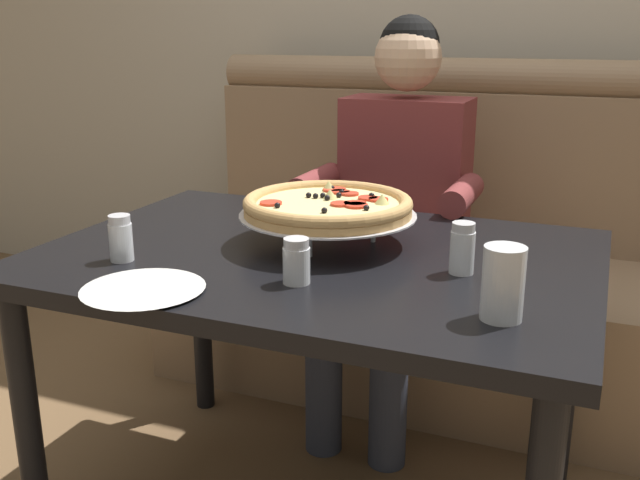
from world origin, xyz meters
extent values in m
cube|color=#937556|center=(0.00, 0.79, 0.23)|extent=(1.72, 0.60, 0.46)
cube|color=#937556|center=(0.00, 1.18, 0.69)|extent=(1.72, 0.18, 0.65)
cylinder|color=#937556|center=(0.00, 1.18, 1.06)|extent=(1.72, 0.14, 0.14)
cube|color=black|center=(0.00, 0.00, 0.71)|extent=(1.28, 0.91, 0.04)
cylinder|color=black|center=(-0.57, -0.38, 0.34)|extent=(0.06, 0.06, 0.69)
cylinder|color=black|center=(-0.57, 0.38, 0.34)|extent=(0.06, 0.06, 0.69)
cylinder|color=black|center=(0.57, 0.38, 0.34)|extent=(0.06, 0.06, 0.69)
cube|color=#2D3342|center=(0.00, 0.54, 0.54)|extent=(0.34, 0.40, 0.15)
cylinder|color=#2D3342|center=(-0.10, 0.29, 0.23)|extent=(0.11, 0.11, 0.46)
cylinder|color=#2D3342|center=(0.10, 0.29, 0.23)|extent=(0.11, 0.11, 0.46)
cube|color=brown|center=(0.00, 0.76, 0.74)|extent=(0.40, 0.22, 0.56)
cylinder|color=brown|center=(-0.23, 0.54, 0.77)|extent=(0.08, 0.28, 0.08)
cylinder|color=brown|center=(0.23, 0.54, 0.77)|extent=(0.08, 0.28, 0.08)
sphere|color=#DBB28E|center=(0.00, 0.74, 1.15)|extent=(0.21, 0.21, 0.21)
sphere|color=black|center=(0.00, 0.75, 1.18)|extent=(0.19, 0.19, 0.19)
cylinder|color=silver|center=(0.00, -0.04, 0.76)|extent=(0.01, 0.01, 0.07)
cylinder|color=silver|center=(-0.09, 0.12, 0.76)|extent=(0.01, 0.01, 0.07)
cylinder|color=silver|center=(0.10, 0.12, 0.76)|extent=(0.01, 0.01, 0.07)
torus|color=silver|center=(0.00, 0.07, 0.79)|extent=(0.23, 0.23, 0.01)
cylinder|color=silver|center=(0.00, 0.07, 0.80)|extent=(0.43, 0.43, 0.00)
cylinder|color=tan|center=(0.00, 0.07, 0.81)|extent=(0.40, 0.40, 0.02)
torus|color=tan|center=(0.00, 0.07, 0.83)|extent=(0.41, 0.41, 0.03)
cylinder|color=beige|center=(0.00, 0.07, 0.83)|extent=(0.34, 0.34, 0.01)
cylinder|color=red|center=(0.08, 0.14, 0.83)|extent=(0.05, 0.05, 0.01)
cylinder|color=red|center=(-0.01, 0.17, 0.83)|extent=(0.05, 0.05, 0.01)
cylinder|color=red|center=(-0.03, 0.19, 0.83)|extent=(0.06, 0.06, 0.01)
cylinder|color=red|center=(0.11, 0.13, 0.83)|extent=(0.05, 0.05, 0.01)
cylinder|color=red|center=(0.07, 0.07, 0.83)|extent=(0.05, 0.05, 0.01)
cylinder|color=red|center=(0.02, 0.16, 0.83)|extent=(0.04, 0.04, 0.01)
cylinder|color=red|center=(0.04, 0.05, 0.83)|extent=(0.05, 0.05, 0.01)
cylinder|color=red|center=(0.08, 0.05, 0.83)|extent=(0.05, 0.05, 0.01)
cylinder|color=red|center=(-0.12, 0.00, 0.83)|extent=(0.05, 0.05, 0.01)
sphere|color=black|center=(-0.09, -0.03, 0.84)|extent=(0.01, 0.01, 0.01)
sphere|color=black|center=(-0.03, 0.11, 0.84)|extent=(0.01, 0.01, 0.01)
sphere|color=black|center=(0.08, 0.15, 0.84)|extent=(0.01, 0.01, 0.01)
sphere|color=black|center=(0.01, 0.13, 0.84)|extent=(0.01, 0.01, 0.01)
sphere|color=black|center=(0.00, 0.16, 0.84)|extent=(0.01, 0.01, 0.01)
sphere|color=black|center=(-0.01, 0.09, 0.84)|extent=(0.01, 0.01, 0.01)
sphere|color=black|center=(-0.06, 0.10, 0.84)|extent=(0.01, 0.01, 0.01)
sphere|color=black|center=(-0.04, 0.10, 0.84)|extent=(0.01, 0.01, 0.01)
sphere|color=black|center=(0.11, 0.03, 0.84)|extent=(0.01, 0.01, 0.01)
sphere|color=black|center=(-0.04, 0.20, 0.84)|extent=(0.01, 0.01, 0.01)
sphere|color=black|center=(0.03, -0.03, 0.84)|extent=(0.01, 0.01, 0.01)
cone|color=#CCC675|center=(0.12, 0.10, 0.84)|extent=(0.04, 0.04, 0.02)
cone|color=#CCC675|center=(-0.01, 0.11, 0.84)|extent=(0.04, 0.04, 0.02)
cone|color=#CCC675|center=(-0.05, 0.19, 0.84)|extent=(0.04, 0.04, 0.02)
cylinder|color=white|center=(0.35, -0.03, 0.77)|extent=(0.05, 0.05, 0.09)
cylinder|color=#4C6633|center=(0.35, -0.03, 0.76)|extent=(0.05, 0.05, 0.06)
cylinder|color=silver|center=(0.35, -0.03, 0.83)|extent=(0.05, 0.05, 0.02)
cylinder|color=white|center=(0.04, -0.22, 0.77)|extent=(0.06, 0.06, 0.08)
cylinder|color=#A82D19|center=(0.04, -0.22, 0.75)|extent=(0.05, 0.05, 0.04)
cylinder|color=silver|center=(0.04, -0.22, 0.81)|extent=(0.05, 0.05, 0.02)
cylinder|color=white|center=(-0.38, -0.23, 0.77)|extent=(0.05, 0.05, 0.09)
cylinder|color=silver|center=(-0.38, -0.23, 0.75)|extent=(0.04, 0.04, 0.04)
cylinder|color=silver|center=(-0.38, -0.23, 0.82)|extent=(0.05, 0.05, 0.02)
cylinder|color=white|center=(-0.22, -0.38, 0.73)|extent=(0.17, 0.17, 0.01)
cone|color=white|center=(-0.22, -0.38, 0.74)|extent=(0.25, 0.25, 0.01)
cylinder|color=silver|center=(0.46, -0.25, 0.80)|extent=(0.08, 0.08, 0.14)
cylinder|color=white|center=(0.46, -0.25, 0.76)|extent=(0.06, 0.06, 0.06)
camera|label=1|loc=(0.61, -1.48, 1.23)|focal=40.07mm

